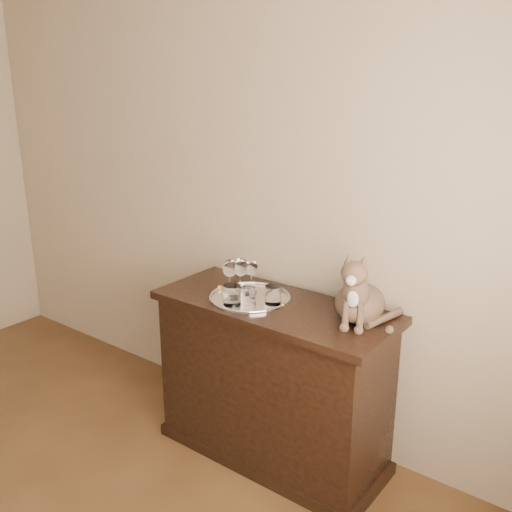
{
  "coord_description": "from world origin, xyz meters",
  "views": [
    {
      "loc": [
        2.08,
        -0.15,
        1.9
      ],
      "look_at": [
        0.48,
        1.95,
        1.06
      ],
      "focal_mm": 40.0,
      "sensor_mm": 36.0,
      "label": 1
    }
  ],
  "objects_px": {
    "wine_glass_c": "(230,278)",
    "cat": "(361,285)",
    "wine_glass_d": "(241,277)",
    "sideboard": "(273,381)",
    "wine_glass_b": "(252,276)",
    "tumbler_b": "(232,295)",
    "tumbler_a": "(248,296)",
    "tray": "(250,299)",
    "tumbler_c": "(273,295)"
  },
  "relations": [
    {
      "from": "wine_glass_b",
      "to": "tumbler_a",
      "type": "height_order",
      "value": "wine_glass_b"
    },
    {
      "from": "tray",
      "to": "wine_glass_b",
      "type": "xyz_separation_m",
      "value": [
        -0.04,
        0.07,
        0.09
      ]
    },
    {
      "from": "tumbler_a",
      "to": "cat",
      "type": "xyz_separation_m",
      "value": [
        0.51,
        0.16,
        0.12
      ]
    },
    {
      "from": "wine_glass_d",
      "to": "tumbler_c",
      "type": "xyz_separation_m",
      "value": [
        0.19,
        0.01,
        -0.05
      ]
    },
    {
      "from": "wine_glass_b",
      "to": "tumbler_c",
      "type": "distance_m",
      "value": 0.19
    },
    {
      "from": "sideboard",
      "to": "tumbler_c",
      "type": "xyz_separation_m",
      "value": [
        0.01,
        -0.02,
        0.48
      ]
    },
    {
      "from": "sideboard",
      "to": "wine_glass_b",
      "type": "distance_m",
      "value": 0.54
    },
    {
      "from": "tray",
      "to": "cat",
      "type": "height_order",
      "value": "cat"
    },
    {
      "from": "wine_glass_c",
      "to": "tumbler_c",
      "type": "height_order",
      "value": "wine_glass_c"
    },
    {
      "from": "sideboard",
      "to": "tumbler_b",
      "type": "relative_size",
      "value": 12.26
    },
    {
      "from": "wine_glass_c",
      "to": "wine_glass_d",
      "type": "distance_m",
      "value": 0.05
    },
    {
      "from": "sideboard",
      "to": "wine_glass_b",
      "type": "bearing_deg",
      "value": 167.35
    },
    {
      "from": "tumbler_a",
      "to": "tumbler_b",
      "type": "xyz_separation_m",
      "value": [
        -0.05,
        -0.06,
        0.01
      ]
    },
    {
      "from": "wine_glass_b",
      "to": "wine_glass_c",
      "type": "height_order",
      "value": "wine_glass_c"
    },
    {
      "from": "sideboard",
      "to": "wine_glass_c",
      "type": "height_order",
      "value": "wine_glass_c"
    },
    {
      "from": "tray",
      "to": "wine_glass_b",
      "type": "relative_size",
      "value": 2.37
    },
    {
      "from": "wine_glass_d",
      "to": "wine_glass_b",
      "type": "bearing_deg",
      "value": 81.48
    },
    {
      "from": "tumbler_a",
      "to": "cat",
      "type": "height_order",
      "value": "cat"
    },
    {
      "from": "wine_glass_d",
      "to": "tumbler_b",
      "type": "distance_m",
      "value": 0.13
    },
    {
      "from": "wine_glass_c",
      "to": "cat",
      "type": "bearing_deg",
      "value": 11.58
    },
    {
      "from": "sideboard",
      "to": "tumbler_b",
      "type": "xyz_separation_m",
      "value": [
        -0.14,
        -0.15,
        0.48
      ]
    },
    {
      "from": "cat",
      "to": "wine_glass_d",
      "type": "bearing_deg",
      "value": 176.27
    },
    {
      "from": "wine_glass_b",
      "to": "cat",
      "type": "relative_size",
      "value": 0.49
    },
    {
      "from": "sideboard",
      "to": "tray",
      "type": "distance_m",
      "value": 0.45
    },
    {
      "from": "sideboard",
      "to": "wine_glass_d",
      "type": "bearing_deg",
      "value": -168.26
    },
    {
      "from": "wine_glass_b",
      "to": "tumbler_c",
      "type": "relative_size",
      "value": 1.89
    },
    {
      "from": "sideboard",
      "to": "wine_glass_c",
      "type": "relative_size",
      "value": 6.36
    },
    {
      "from": "wine_glass_c",
      "to": "cat",
      "type": "relative_size",
      "value": 0.55
    },
    {
      "from": "wine_glass_c",
      "to": "wine_glass_d",
      "type": "height_order",
      "value": "wine_glass_d"
    },
    {
      "from": "tray",
      "to": "tumbler_b",
      "type": "xyz_separation_m",
      "value": [
        -0.01,
        -0.12,
        0.05
      ]
    },
    {
      "from": "tray",
      "to": "tumbler_a",
      "type": "height_order",
      "value": "tumbler_a"
    },
    {
      "from": "tumbler_c",
      "to": "cat",
      "type": "distance_m",
      "value": 0.44
    },
    {
      "from": "cat",
      "to": "tray",
      "type": "bearing_deg",
      "value": 176.5
    },
    {
      "from": "wine_glass_d",
      "to": "tumbler_b",
      "type": "xyz_separation_m",
      "value": [
        0.04,
        -0.11,
        -0.05
      ]
    },
    {
      "from": "sideboard",
      "to": "tray",
      "type": "relative_size",
      "value": 3.0
    },
    {
      "from": "tumbler_a",
      "to": "cat",
      "type": "distance_m",
      "value": 0.54
    },
    {
      "from": "wine_glass_c",
      "to": "wine_glass_d",
      "type": "bearing_deg",
      "value": 35.81
    },
    {
      "from": "tumbler_a",
      "to": "wine_glass_b",
      "type": "bearing_deg",
      "value": 121.87
    },
    {
      "from": "wine_glass_b",
      "to": "tumbler_b",
      "type": "height_order",
      "value": "wine_glass_b"
    },
    {
      "from": "wine_glass_b",
      "to": "wine_glass_d",
      "type": "relative_size",
      "value": 0.86
    },
    {
      "from": "wine_glass_b",
      "to": "cat",
      "type": "xyz_separation_m",
      "value": [
        0.59,
        0.03,
        0.08
      ]
    },
    {
      "from": "tumbler_a",
      "to": "tumbler_c",
      "type": "height_order",
      "value": "tumbler_c"
    },
    {
      "from": "wine_glass_d",
      "to": "sideboard",
      "type": "bearing_deg",
      "value": 11.74
    },
    {
      "from": "sideboard",
      "to": "wine_glass_d",
      "type": "distance_m",
      "value": 0.56
    },
    {
      "from": "tumbler_b",
      "to": "tumbler_c",
      "type": "height_order",
      "value": "tumbler_b"
    },
    {
      "from": "sideboard",
      "to": "tumbler_a",
      "type": "xyz_separation_m",
      "value": [
        -0.08,
        -0.09,
        0.47
      ]
    },
    {
      "from": "sideboard",
      "to": "wine_glass_b",
      "type": "relative_size",
      "value": 7.12
    },
    {
      "from": "tumbler_c",
      "to": "cat",
      "type": "bearing_deg",
      "value": 11.91
    },
    {
      "from": "tumbler_a",
      "to": "tumbler_b",
      "type": "distance_m",
      "value": 0.08
    },
    {
      "from": "wine_glass_b",
      "to": "wine_glass_c",
      "type": "distance_m",
      "value": 0.12
    }
  ]
}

